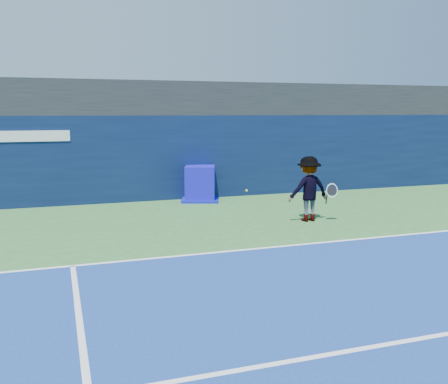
# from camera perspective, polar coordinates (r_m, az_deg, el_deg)

# --- Properties ---
(ground) EXTENTS (80.00, 80.00, 0.00)m
(ground) POSITION_cam_1_polar(r_m,az_deg,el_deg) (9.50, 16.15, -10.44)
(ground) COLOR #346E31
(ground) RESTS_ON ground
(baseline) EXTENTS (24.00, 0.10, 0.01)m
(baseline) POSITION_cam_1_polar(r_m,az_deg,el_deg) (11.96, 7.93, -6.05)
(baseline) COLOR white
(baseline) RESTS_ON ground
(stadium_band) EXTENTS (36.00, 3.00, 1.20)m
(stadium_band) POSITION_cam_1_polar(r_m,az_deg,el_deg) (19.52, -3.20, 10.53)
(stadium_band) COLOR black
(stadium_band) RESTS_ON back_wall_assembly
(back_wall_assembly) EXTENTS (36.00, 1.03, 3.00)m
(back_wall_assembly) POSITION_cam_1_polar(r_m,az_deg,el_deg) (18.62, -2.33, 4.14)
(back_wall_assembly) COLOR #0A183A
(back_wall_assembly) RESTS_ON ground
(equipment_cart) EXTENTS (1.63, 1.63, 1.24)m
(equipment_cart) POSITION_cam_1_polar(r_m,az_deg,el_deg) (17.71, -2.74, 0.82)
(equipment_cart) COLOR #140DC1
(equipment_cart) RESTS_ON ground
(tennis_player) EXTENTS (1.38, 0.77, 1.87)m
(tennis_player) POSITION_cam_1_polar(r_m,az_deg,el_deg) (14.53, 9.64, 0.36)
(tennis_player) COLOR silver
(tennis_player) RESTS_ON ground
(tennis_ball) EXTENTS (0.06, 0.06, 0.06)m
(tennis_ball) POSITION_cam_1_polar(r_m,az_deg,el_deg) (13.63, 2.59, 0.17)
(tennis_ball) COLOR #C5D317
(tennis_ball) RESTS_ON ground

